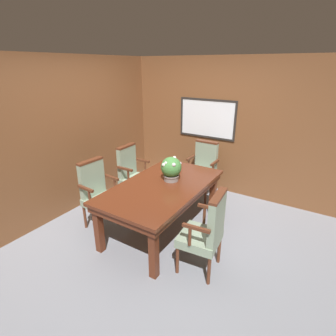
# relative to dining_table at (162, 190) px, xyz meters

# --- Properties ---
(ground_plane) EXTENTS (14.00, 14.00, 0.00)m
(ground_plane) POSITION_rel_dining_table_xyz_m (0.03, -0.18, -0.64)
(ground_plane) COLOR gray
(wall_back) EXTENTS (7.20, 0.08, 2.45)m
(wall_back) POSITION_rel_dining_table_xyz_m (0.03, 1.76, 0.58)
(wall_back) COLOR brown
(wall_back) RESTS_ON ground_plane
(wall_left) EXTENTS (0.06, 7.20, 2.45)m
(wall_left) POSITION_rel_dining_table_xyz_m (-1.64, -0.18, 0.58)
(wall_left) COLOR brown
(wall_left) RESTS_ON ground_plane
(dining_table) EXTENTS (1.07, 1.89, 0.73)m
(dining_table) POSITION_rel_dining_table_xyz_m (0.00, 0.00, 0.00)
(dining_table) COLOR #562614
(dining_table) RESTS_ON ground_plane
(chair_left_far) EXTENTS (0.45, 0.51, 1.03)m
(chair_left_far) POSITION_rel_dining_table_xyz_m (-0.92, 0.45, -0.09)
(chair_left_far) COLOR #562B19
(chair_left_far) RESTS_ON ground_plane
(chair_left_near) EXTENTS (0.48, 0.52, 1.03)m
(chair_left_near) POSITION_rel_dining_table_xyz_m (-0.88, -0.39, -0.09)
(chair_left_near) COLOR #562B19
(chair_left_near) RESTS_ON ground_plane
(chair_head_far) EXTENTS (0.51, 0.45, 1.03)m
(chair_head_far) POSITION_rel_dining_table_xyz_m (0.03, 1.31, -0.09)
(chair_head_far) COLOR #562B19
(chair_head_far) RESTS_ON ground_plane
(chair_right_near) EXTENTS (0.49, 0.53, 1.03)m
(chair_right_near) POSITION_rel_dining_table_xyz_m (0.88, -0.43, -0.09)
(chair_right_near) COLOR #562B19
(chair_right_near) RESTS_ON ground_plane
(potted_plant) EXTENTS (0.30, 0.30, 0.36)m
(potted_plant) POSITION_rel_dining_table_xyz_m (0.03, 0.19, 0.28)
(potted_plant) COLOR gray
(potted_plant) RESTS_ON dining_table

